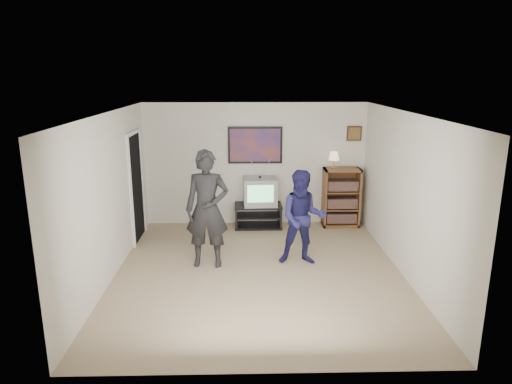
{
  "coord_description": "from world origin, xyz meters",
  "views": [
    {
      "loc": [
        -0.2,
        -6.65,
        3.07
      ],
      "look_at": [
        -0.03,
        0.66,
        1.15
      ],
      "focal_mm": 32.0,
      "sensor_mm": 36.0,
      "label": 1
    }
  ],
  "objects_px": {
    "bookshelf": "(341,197)",
    "person_short": "(303,218)",
    "media_stand": "(258,216)",
    "crt_television": "(260,191)",
    "person_tall": "(207,209)"
  },
  "relations": [
    {
      "from": "person_short",
      "to": "crt_television",
      "type": "bearing_deg",
      "value": 111.66
    },
    {
      "from": "media_stand",
      "to": "crt_television",
      "type": "relative_size",
      "value": 1.46
    },
    {
      "from": "bookshelf",
      "to": "person_tall",
      "type": "height_order",
      "value": "person_tall"
    },
    {
      "from": "crt_television",
      "to": "person_tall",
      "type": "distance_m",
      "value": 2.11
    },
    {
      "from": "person_tall",
      "to": "media_stand",
      "type": "bearing_deg",
      "value": 67.75
    },
    {
      "from": "media_stand",
      "to": "bookshelf",
      "type": "bearing_deg",
      "value": 0.78
    },
    {
      "from": "bookshelf",
      "to": "person_short",
      "type": "height_order",
      "value": "person_short"
    },
    {
      "from": "person_tall",
      "to": "person_short",
      "type": "relative_size",
      "value": 1.21
    },
    {
      "from": "media_stand",
      "to": "crt_television",
      "type": "distance_m",
      "value": 0.52
    },
    {
      "from": "media_stand",
      "to": "bookshelf",
      "type": "distance_m",
      "value": 1.74
    },
    {
      "from": "bookshelf",
      "to": "person_short",
      "type": "bearing_deg",
      "value": -118.35
    },
    {
      "from": "crt_television",
      "to": "person_short",
      "type": "height_order",
      "value": "person_short"
    },
    {
      "from": "media_stand",
      "to": "person_short",
      "type": "xyz_separation_m",
      "value": [
        0.67,
        -1.85,
        0.55
      ]
    },
    {
      "from": "crt_television",
      "to": "bookshelf",
      "type": "relative_size",
      "value": 0.55
    },
    {
      "from": "media_stand",
      "to": "person_short",
      "type": "relative_size",
      "value": 0.61
    }
  ]
}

